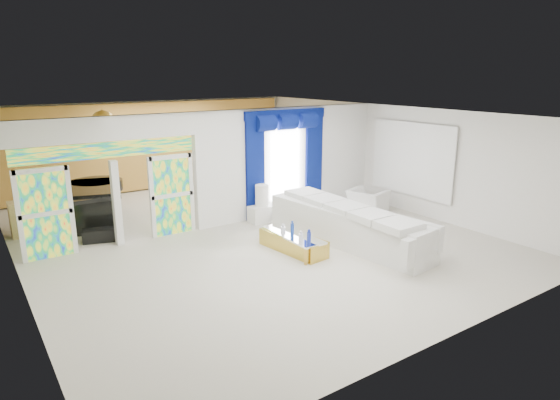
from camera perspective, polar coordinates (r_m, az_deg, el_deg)
floor at (r=12.13m, az=-4.38°, el=-4.02°), size 12.00×12.00×0.00m
dividing_wall at (r=13.69m, az=1.21°, el=4.72°), size 5.70×0.18×3.00m
dividing_header at (r=11.39m, az=-19.91°, el=7.98°), size 4.30×0.18×0.55m
stained_panel_left at (r=11.44m, az=-26.03°, el=-1.47°), size 0.95×0.04×2.00m
stained_panel_right at (r=12.12m, az=-12.70°, el=0.58°), size 0.95×0.04×2.00m
stained_transom at (r=11.45m, az=-19.70°, el=5.62°), size 4.00×0.05×0.35m
window_pane at (r=13.48m, az=0.59°, el=4.34°), size 1.00×0.02×2.30m
blue_drape_left at (r=12.93m, az=-2.98°, el=3.63°), size 0.55×0.10×2.80m
blue_drape_right at (r=14.05m, az=4.01°, el=4.53°), size 0.55×0.10×2.80m
blue_pelmet at (r=13.27m, az=0.68°, el=10.14°), size 2.60×0.12×0.25m
wall_mirror at (r=14.10m, az=15.34°, el=4.69°), size 0.04×2.70×1.90m
gold_curtains at (r=17.03m, az=-14.54°, el=6.27°), size 9.70×0.12×2.90m
white_sofa at (r=11.43m, az=7.95°, el=-3.13°), size 1.44×4.44×0.83m
coffee_table at (r=10.91m, az=1.55°, el=-5.11°), size 0.77×1.79×0.38m
console_table at (r=13.17m, az=-1.03°, el=-1.43°), size 1.32×0.43×0.44m
table_lamp at (r=12.88m, az=-2.16°, el=0.54°), size 0.36×0.36×0.58m
armchair at (r=14.12m, az=10.36°, el=-0.10°), size 1.11×1.20×0.65m
grand_piano at (r=13.71m, az=-22.07°, el=-0.61°), size 2.08×2.40×1.03m
piano_bench at (r=12.30m, az=-20.24°, el=-3.89°), size 0.99×0.62×0.31m
tv_console at (r=13.46m, az=-28.17°, el=-1.96°), size 0.59×0.54×0.86m
chandelier at (r=13.85m, az=-20.27°, el=8.73°), size 0.60×0.60×0.60m
decanters at (r=10.67m, az=2.01°, el=-3.93°), size 0.15×1.01×0.27m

